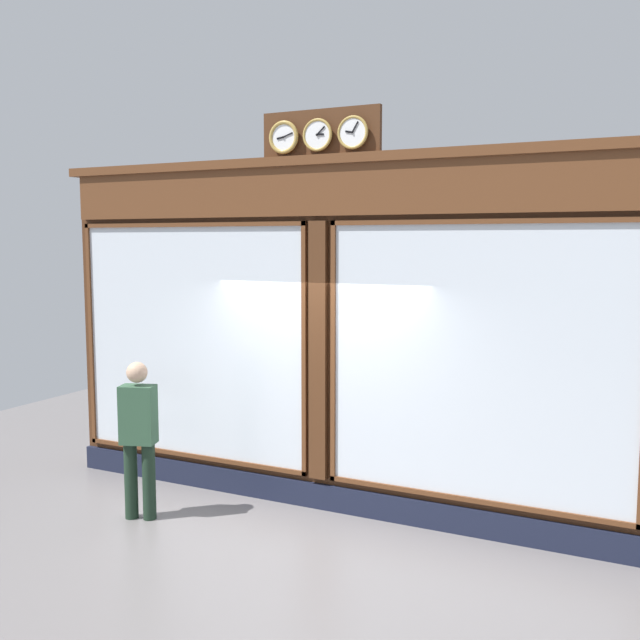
# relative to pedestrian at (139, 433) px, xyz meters

# --- Properties ---
(ground_plane) EXTENTS (14.00, 14.00, 0.00)m
(ground_plane) POSITION_rel_pedestrian_xyz_m (-1.58, 1.68, -0.93)
(ground_plane) COLOR slate
(shop_facade) EXTENTS (6.85, 0.42, 4.32)m
(shop_facade) POSITION_rel_pedestrian_xyz_m (-1.58, -1.24, 1.00)
(shop_facade) COLOR #4C2B16
(shop_facade) RESTS_ON ground_plane
(pedestrian) EXTENTS (0.41, 0.32, 1.69)m
(pedestrian) POSITION_rel_pedestrian_xyz_m (0.00, 0.00, 0.00)
(pedestrian) COLOR #1C2F21
(pedestrian) RESTS_ON ground_plane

